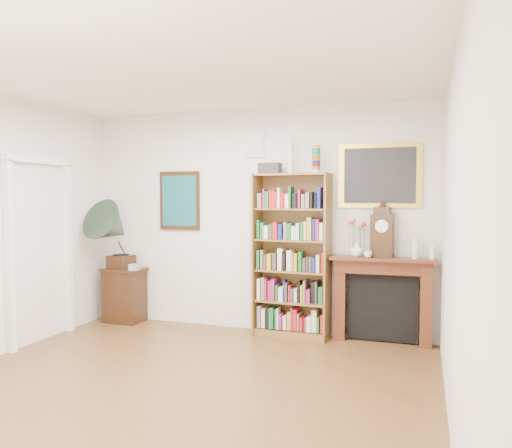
% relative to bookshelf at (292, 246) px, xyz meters
% --- Properties ---
extents(room, '(4.51, 5.01, 2.81)m').
position_rel_bookshelf_xyz_m(room, '(-0.54, -2.32, 0.29)').
color(room, brown).
rests_on(room, ground).
extents(door_casing, '(0.08, 1.02, 2.17)m').
position_rel_bookshelf_xyz_m(door_casing, '(-2.74, -1.12, 0.15)').
color(door_casing, white).
rests_on(door_casing, left_wall).
extents(teal_poster, '(0.58, 0.04, 0.78)m').
position_rel_bookshelf_xyz_m(teal_poster, '(-1.59, 0.16, 0.54)').
color(teal_poster, black).
rests_on(teal_poster, back_wall).
extents(small_picture, '(0.26, 0.04, 0.30)m').
position_rel_bookshelf_xyz_m(small_picture, '(-0.54, 0.16, 1.24)').
color(small_picture, white).
rests_on(small_picture, back_wall).
extents(gilt_painting, '(0.95, 0.04, 0.75)m').
position_rel_bookshelf_xyz_m(gilt_painting, '(1.01, 0.16, 0.84)').
color(gilt_painting, gold).
rests_on(gilt_painting, back_wall).
extents(bookshelf, '(0.93, 0.38, 2.28)m').
position_rel_bookshelf_xyz_m(bookshelf, '(0.00, 0.00, 0.00)').
color(bookshelf, brown).
rests_on(bookshelf, floor).
extents(side_cabinet, '(0.55, 0.41, 0.73)m').
position_rel_bookshelf_xyz_m(side_cabinet, '(-2.33, -0.03, -0.74)').
color(side_cabinet, black).
rests_on(side_cabinet, floor).
extents(fireplace, '(1.20, 0.32, 1.01)m').
position_rel_bookshelf_xyz_m(fireplace, '(1.07, 0.09, -0.53)').
color(fireplace, '#522913').
rests_on(fireplace, floor).
extents(gramophone, '(0.68, 0.80, 0.94)m').
position_rel_bookshelf_xyz_m(gramophone, '(-2.39, -0.18, 0.15)').
color(gramophone, black).
rests_on(gramophone, side_cabinet).
extents(cd_stack, '(0.14, 0.14, 0.08)m').
position_rel_bookshelf_xyz_m(cd_stack, '(-2.11, -0.14, -0.34)').
color(cd_stack, '#B8B7C4').
rests_on(cd_stack, side_cabinet).
extents(mantel_clock, '(0.27, 0.18, 0.58)m').
position_rel_bookshelf_xyz_m(mantel_clock, '(1.06, 0.07, 0.18)').
color(mantel_clock, black).
rests_on(mantel_clock, fireplace).
extents(flower_vase, '(0.21, 0.21, 0.17)m').
position_rel_bookshelf_xyz_m(flower_vase, '(0.78, 0.04, -0.02)').
color(flower_vase, white).
rests_on(flower_vase, fireplace).
extents(teacup, '(0.09, 0.09, 0.07)m').
position_rel_bookshelf_xyz_m(teacup, '(0.91, -0.03, -0.07)').
color(teacup, silver).
rests_on(teacup, fireplace).
extents(bottle_left, '(0.07, 0.07, 0.24)m').
position_rel_bookshelf_xyz_m(bottle_left, '(1.43, 0.05, 0.02)').
color(bottle_left, silver).
rests_on(bottle_left, fireplace).
extents(bottle_right, '(0.06, 0.06, 0.20)m').
position_rel_bookshelf_xyz_m(bottle_right, '(1.61, 0.06, -0.00)').
color(bottle_right, silver).
rests_on(bottle_right, fireplace).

